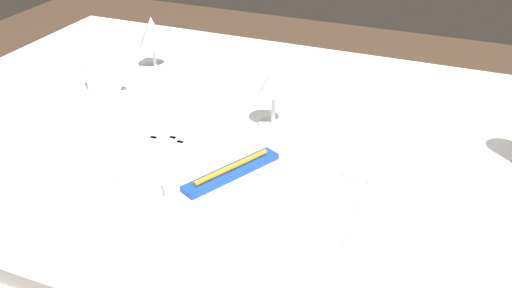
{
  "coord_description": "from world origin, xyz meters",
  "views": [
    {
      "loc": [
        0.36,
        -1.0,
        1.34
      ],
      "look_at": [
        -0.02,
        -0.08,
        0.76
      ],
      "focal_mm": 39.61,
      "sensor_mm": 36.0,
      "label": 1
    }
  ],
  "objects_px": {
    "dinner_plate": "(232,179)",
    "spoon_tea": "(366,199)",
    "fork_inner": "(156,153)",
    "wine_glass_left": "(274,84)",
    "toothbrush_package": "(232,171)",
    "fork_salad": "(140,152)",
    "dinner_knife": "(315,199)",
    "coffee_cup_left": "(104,75)",
    "wine_glass_centre": "(152,34)",
    "spoon_soup": "(339,191)",
    "fork_outer": "(166,157)",
    "spoon_dessert": "(350,193)"
  },
  "relations": [
    {
      "from": "toothbrush_package",
      "to": "fork_salad",
      "type": "relative_size",
      "value": 0.97
    },
    {
      "from": "dinner_plate",
      "to": "coffee_cup_left",
      "type": "xyz_separation_m",
      "value": [
        -0.46,
        0.25,
        0.04
      ]
    },
    {
      "from": "wine_glass_centre",
      "to": "dinner_plate",
      "type": "bearing_deg",
      "value": -45.25
    },
    {
      "from": "spoon_dessert",
      "to": "spoon_tea",
      "type": "distance_m",
      "value": 0.03
    },
    {
      "from": "dinner_knife",
      "to": "spoon_tea",
      "type": "distance_m",
      "value": 0.09
    },
    {
      "from": "fork_outer",
      "to": "spoon_soup",
      "type": "distance_m",
      "value": 0.36
    },
    {
      "from": "toothbrush_package",
      "to": "fork_outer",
      "type": "height_order",
      "value": "toothbrush_package"
    },
    {
      "from": "dinner_plate",
      "to": "wine_glass_centre",
      "type": "relative_size",
      "value": 1.81
    },
    {
      "from": "wine_glass_left",
      "to": "wine_glass_centre",
      "type": "bearing_deg",
      "value": 155.83
    },
    {
      "from": "fork_inner",
      "to": "wine_glass_left",
      "type": "height_order",
      "value": "wine_glass_left"
    },
    {
      "from": "fork_inner",
      "to": "coffee_cup_left",
      "type": "height_order",
      "value": "coffee_cup_left"
    },
    {
      "from": "fork_outer",
      "to": "coffee_cup_left",
      "type": "bearing_deg",
      "value": 143.62
    },
    {
      "from": "dinner_plate",
      "to": "wine_glass_left",
      "type": "xyz_separation_m",
      "value": [
        -0.01,
        0.24,
        0.09
      ]
    },
    {
      "from": "dinner_plate",
      "to": "spoon_soup",
      "type": "bearing_deg",
      "value": 13.17
    },
    {
      "from": "spoon_tea",
      "to": "wine_glass_left",
      "type": "bearing_deg",
      "value": 141.78
    },
    {
      "from": "fork_outer",
      "to": "spoon_soup",
      "type": "relative_size",
      "value": 0.94
    },
    {
      "from": "fork_salad",
      "to": "spoon_dessert",
      "type": "height_order",
      "value": "spoon_dessert"
    },
    {
      "from": "toothbrush_package",
      "to": "spoon_dessert",
      "type": "height_order",
      "value": "toothbrush_package"
    },
    {
      "from": "dinner_plate",
      "to": "spoon_tea",
      "type": "height_order",
      "value": "dinner_plate"
    },
    {
      "from": "wine_glass_centre",
      "to": "spoon_soup",
      "type": "bearing_deg",
      "value": -31.76
    },
    {
      "from": "spoon_soup",
      "to": "toothbrush_package",
      "type": "bearing_deg",
      "value": -166.83
    },
    {
      "from": "fork_inner",
      "to": "coffee_cup_left",
      "type": "bearing_deg",
      "value": 141.65
    },
    {
      "from": "fork_inner",
      "to": "spoon_soup",
      "type": "distance_m",
      "value": 0.38
    },
    {
      "from": "wine_glass_left",
      "to": "spoon_soup",
      "type": "bearing_deg",
      "value": -44.01
    },
    {
      "from": "dinner_plate",
      "to": "fork_salad",
      "type": "xyz_separation_m",
      "value": [
        -0.22,
        0.03,
        -0.01
      ]
    },
    {
      "from": "dinner_knife",
      "to": "fork_outer",
      "type": "bearing_deg",
      "value": 175.84
    },
    {
      "from": "fork_salad",
      "to": "toothbrush_package",
      "type": "bearing_deg",
      "value": -7.19
    },
    {
      "from": "dinner_plate",
      "to": "wine_glass_centre",
      "type": "xyz_separation_m",
      "value": [
        -0.43,
        0.43,
        0.09
      ]
    },
    {
      "from": "toothbrush_package",
      "to": "spoon_dessert",
      "type": "bearing_deg",
      "value": 12.94
    },
    {
      "from": "fork_outer",
      "to": "wine_glass_centre",
      "type": "bearing_deg",
      "value": 123.69
    },
    {
      "from": "dinner_plate",
      "to": "spoon_soup",
      "type": "relative_size",
      "value": 1.13
    },
    {
      "from": "dinner_knife",
      "to": "coffee_cup_left",
      "type": "relative_size",
      "value": 1.98
    },
    {
      "from": "dinner_plate",
      "to": "coffee_cup_left",
      "type": "height_order",
      "value": "coffee_cup_left"
    },
    {
      "from": "spoon_tea",
      "to": "fork_salad",
      "type": "bearing_deg",
      "value": -178.28
    },
    {
      "from": "spoon_tea",
      "to": "wine_glass_left",
      "type": "height_order",
      "value": "wine_glass_left"
    },
    {
      "from": "fork_outer",
      "to": "fork_inner",
      "type": "relative_size",
      "value": 0.95
    },
    {
      "from": "toothbrush_package",
      "to": "spoon_dessert",
      "type": "distance_m",
      "value": 0.22
    },
    {
      "from": "spoon_tea",
      "to": "wine_glass_left",
      "type": "xyz_separation_m",
      "value": [
        -0.26,
        0.2,
        0.1
      ]
    },
    {
      "from": "fork_salad",
      "to": "dinner_knife",
      "type": "distance_m",
      "value": 0.38
    },
    {
      "from": "wine_glass_left",
      "to": "fork_outer",
      "type": "bearing_deg",
      "value": -125.06
    },
    {
      "from": "spoon_tea",
      "to": "fork_inner",
      "type": "bearing_deg",
      "value": -179.14
    },
    {
      "from": "fork_outer",
      "to": "coffee_cup_left",
      "type": "distance_m",
      "value": 0.37
    },
    {
      "from": "spoon_soup",
      "to": "spoon_tea",
      "type": "distance_m",
      "value": 0.05
    },
    {
      "from": "toothbrush_package",
      "to": "dinner_knife",
      "type": "height_order",
      "value": "toothbrush_package"
    },
    {
      "from": "spoon_tea",
      "to": "spoon_soup",
      "type": "bearing_deg",
      "value": 175.75
    },
    {
      "from": "spoon_soup",
      "to": "spoon_tea",
      "type": "height_order",
      "value": "same"
    },
    {
      "from": "dinner_plate",
      "to": "toothbrush_package",
      "type": "xyz_separation_m",
      "value": [
        0.0,
        0.0,
        0.02
      ]
    },
    {
      "from": "dinner_plate",
      "to": "coffee_cup_left",
      "type": "distance_m",
      "value": 0.53
    },
    {
      "from": "fork_salad",
      "to": "wine_glass_centre",
      "type": "height_order",
      "value": "wine_glass_centre"
    },
    {
      "from": "dinner_plate",
      "to": "dinner_knife",
      "type": "bearing_deg",
      "value": 2.31
    }
  ]
}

